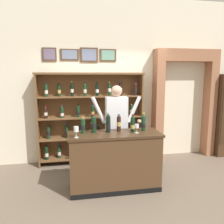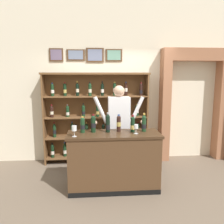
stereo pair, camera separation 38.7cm
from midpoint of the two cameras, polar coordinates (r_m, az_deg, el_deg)
ground_plane at (r=4.17m, az=-0.36°, el=-18.41°), size 14.00×14.00×0.02m
back_wall at (r=5.19m, az=-3.33°, el=7.80°), size 12.00×0.19×3.59m
wine_shelf at (r=5.00m, az=-7.47°, el=-1.08°), size 2.29×0.31×1.97m
archway_doorway at (r=5.60m, az=15.38°, el=3.45°), size 1.50×0.45×2.50m
tasting_counter at (r=3.95m, az=-2.23°, el=-12.17°), size 1.54×0.58×0.97m
shopkeeper at (r=4.38m, az=-1.41°, el=-2.01°), size 0.99×0.22×1.73m
tasting_bottle_riserva at (r=3.81m, az=-10.17°, el=-3.34°), size 0.08×0.08×0.28m
tasting_bottle_grappa at (r=3.82m, az=-7.50°, el=-2.99°), size 0.08×0.08×0.31m
tasting_bottle_vin_santo at (r=3.82m, az=-3.83°, el=-2.91°), size 0.07×0.07×0.34m
tasting_bottle_prosecco at (r=3.89m, az=-1.13°, el=-2.74°), size 0.07×0.07×0.29m
tasting_bottle_bianco at (r=3.89m, az=2.37°, el=-2.95°), size 0.07×0.07×0.29m
tasting_bottle_super_tuscan at (r=3.94m, az=5.12°, el=-2.69°), size 0.07×0.07×0.31m
wine_glass_right at (r=3.78m, az=3.30°, el=-3.74°), size 0.07×0.07×0.15m
wine_glass_center at (r=3.58m, az=-12.05°, el=-4.42°), size 0.08×0.08×0.17m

